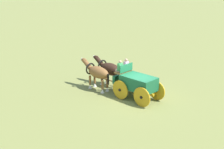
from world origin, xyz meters
name	(u,v)px	position (x,y,z in m)	size (l,w,h in m)	color
ground_plane	(138,99)	(0.00, 0.00, 0.00)	(220.00, 220.00, 0.00)	olive
show_wagon	(137,83)	(0.16, 0.07, 1.22)	(5.41, 3.06, 2.68)	#195B38
draft_horse_near	(97,73)	(3.01, 2.03, 1.36)	(2.93, 1.72, 2.23)	brown
draft_horse_off	(109,69)	(3.53, 0.84, 1.34)	(2.93, 1.74, 2.21)	#331E14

